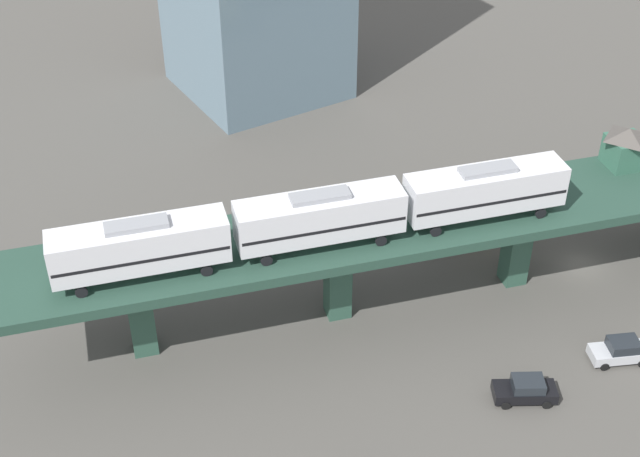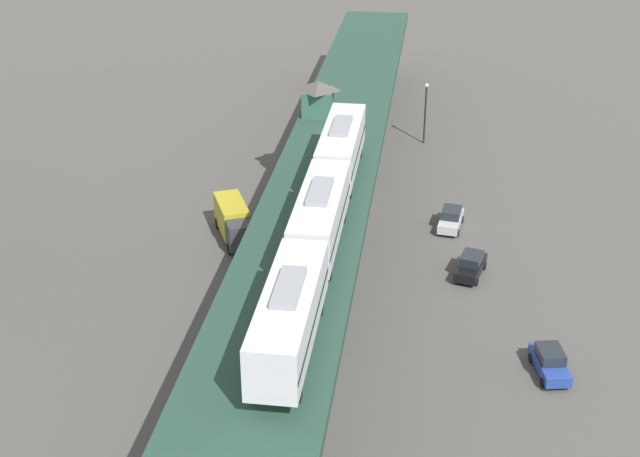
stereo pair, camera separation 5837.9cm
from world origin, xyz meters
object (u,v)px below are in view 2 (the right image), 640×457
(signal_hut, at_px, (318,97))
(street_car_blue, at_px, (550,362))
(subway_train, at_px, (320,215))
(street_car_black, at_px, (471,265))
(street_lamp, at_px, (425,108))
(delivery_truck, at_px, (234,221))
(street_car_silver, at_px, (451,219))

(signal_hut, bearing_deg, street_car_blue, 109.64)
(subway_train, xyz_separation_m, street_car_black, (-13.80, -8.36, -9.63))
(signal_hut, bearing_deg, street_lamp, -140.16)
(street_car_black, distance_m, street_lamp, 30.16)
(street_car_blue, distance_m, delivery_truck, 31.04)
(signal_hut, distance_m, street_lamp, 18.68)
(street_car_black, height_order, street_car_silver, same)
(street_car_silver, bearing_deg, signal_hut, -41.93)
(street_car_blue, bearing_deg, street_car_silver, -88.25)
(street_car_silver, bearing_deg, street_car_blue, 91.75)
(delivery_truck, bearing_deg, street_car_blue, 131.10)
(street_car_black, xyz_separation_m, delivery_truck, (18.99, -9.41, 0.82))
(subway_train, height_order, street_car_silver, subway_train)
(subway_train, xyz_separation_m, delivery_truck, (5.19, -17.77, -8.81))
(street_car_black, relative_size, street_car_blue, 1.04)
(signal_hut, relative_size, street_car_black, 0.85)
(signal_hut, distance_m, street_car_blue, 35.50)
(signal_hut, height_order, delivery_truck, signal_hut)
(street_car_silver, bearing_deg, delivery_truck, -2.24)
(street_car_silver, xyz_separation_m, street_car_blue, (-0.69, 22.61, 0.00))
(street_car_blue, xyz_separation_m, delivery_truck, (20.40, -23.38, 0.82))
(signal_hut, xyz_separation_m, delivery_truck, (8.85, 8.98, -8.06))
(street_car_black, distance_m, street_car_blue, 14.04)
(street_car_blue, bearing_deg, subway_train, -20.25)
(street_lamp, bearing_deg, street_car_black, 83.26)
(signal_hut, xyz_separation_m, street_car_black, (-10.13, 18.39, -8.89))
(street_car_silver, height_order, delivery_truck, delivery_truck)
(signal_hut, bearing_deg, street_car_silver, 138.07)
(street_car_blue, relative_size, street_lamp, 0.65)
(subway_train, height_order, signal_hut, subway_train)
(subway_train, xyz_separation_m, street_lamp, (-17.32, -38.14, -6.46))
(delivery_truck, height_order, street_lamp, street_lamp)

